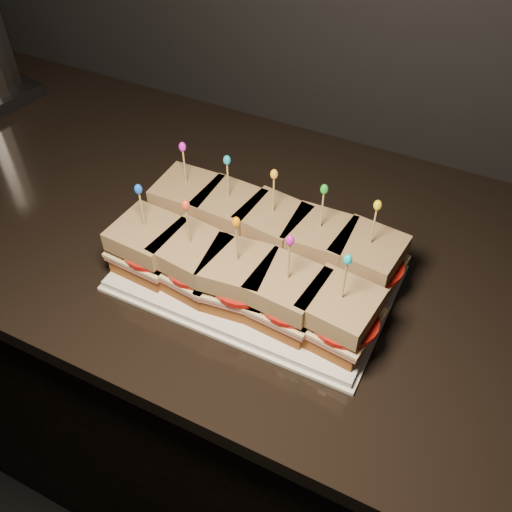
% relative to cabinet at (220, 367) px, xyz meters
% --- Properties ---
extents(cabinet, '(2.66, 0.71, 0.91)m').
position_rel_cabinet_xyz_m(cabinet, '(0.00, 0.00, 0.00)').
color(cabinet, black).
rests_on(cabinet, ground).
extents(granite_slab, '(2.70, 0.75, 0.03)m').
position_rel_cabinet_xyz_m(granite_slab, '(0.00, -0.00, 0.47)').
color(granite_slab, black).
rests_on(granite_slab, cabinet).
extents(platter, '(0.43, 0.27, 0.02)m').
position_rel_cabinet_xyz_m(platter, '(0.15, -0.10, 0.50)').
color(platter, white).
rests_on(platter, granite_slab).
extents(platter_rim, '(0.44, 0.28, 0.01)m').
position_rel_cabinet_xyz_m(platter_rim, '(0.15, -0.10, 0.49)').
color(platter_rim, white).
rests_on(platter_rim, granite_slab).
extents(sandwich_0_bread_bot, '(0.10, 0.10, 0.03)m').
position_rel_cabinet_xyz_m(sandwich_0_bread_bot, '(-0.01, -0.04, 0.52)').
color(sandwich_0_bread_bot, brown).
rests_on(sandwich_0_bread_bot, platter).
extents(sandwich_0_ham, '(0.11, 0.11, 0.01)m').
position_rel_cabinet_xyz_m(sandwich_0_ham, '(-0.01, -0.04, 0.54)').
color(sandwich_0_ham, '#C96463').
rests_on(sandwich_0_ham, sandwich_0_bread_bot).
extents(sandwich_0_cheese, '(0.11, 0.11, 0.01)m').
position_rel_cabinet_xyz_m(sandwich_0_cheese, '(-0.01, -0.04, 0.55)').
color(sandwich_0_cheese, beige).
rests_on(sandwich_0_cheese, sandwich_0_ham).
extents(sandwich_0_tomato, '(0.10, 0.10, 0.01)m').
position_rel_cabinet_xyz_m(sandwich_0_tomato, '(-0.00, -0.04, 0.55)').
color(sandwich_0_tomato, '#B2140D').
rests_on(sandwich_0_tomato, sandwich_0_cheese).
extents(sandwich_0_bread_top, '(0.10, 0.10, 0.03)m').
position_rel_cabinet_xyz_m(sandwich_0_bread_top, '(-0.01, -0.04, 0.57)').
color(sandwich_0_bread_top, '#542F12').
rests_on(sandwich_0_bread_top, sandwich_0_tomato).
extents(sandwich_0_pick, '(0.00, 0.00, 0.09)m').
position_rel_cabinet_xyz_m(sandwich_0_pick, '(-0.01, -0.04, 0.62)').
color(sandwich_0_pick, tan).
rests_on(sandwich_0_pick, sandwich_0_bread_top).
extents(sandwich_0_frill, '(0.01, 0.01, 0.02)m').
position_rel_cabinet_xyz_m(sandwich_0_frill, '(-0.01, -0.04, 0.67)').
color(sandwich_0_frill, '#D21AD1').
rests_on(sandwich_0_frill, sandwich_0_pick).
extents(sandwich_1_bread_bot, '(0.10, 0.10, 0.03)m').
position_rel_cabinet_xyz_m(sandwich_1_bread_bot, '(0.07, -0.04, 0.52)').
color(sandwich_1_bread_bot, brown).
rests_on(sandwich_1_bread_bot, platter).
extents(sandwich_1_ham, '(0.11, 0.11, 0.01)m').
position_rel_cabinet_xyz_m(sandwich_1_ham, '(0.07, -0.04, 0.54)').
color(sandwich_1_ham, '#C96463').
rests_on(sandwich_1_ham, sandwich_1_bread_bot).
extents(sandwich_1_cheese, '(0.12, 0.11, 0.01)m').
position_rel_cabinet_xyz_m(sandwich_1_cheese, '(0.07, -0.04, 0.55)').
color(sandwich_1_cheese, beige).
rests_on(sandwich_1_cheese, sandwich_1_ham).
extents(sandwich_1_tomato, '(0.10, 0.10, 0.01)m').
position_rel_cabinet_xyz_m(sandwich_1_tomato, '(0.08, -0.04, 0.55)').
color(sandwich_1_tomato, '#B2140D').
rests_on(sandwich_1_tomato, sandwich_1_cheese).
extents(sandwich_1_bread_top, '(0.11, 0.11, 0.03)m').
position_rel_cabinet_xyz_m(sandwich_1_bread_top, '(0.07, -0.04, 0.57)').
color(sandwich_1_bread_top, '#542F12').
rests_on(sandwich_1_bread_top, sandwich_1_tomato).
extents(sandwich_1_pick, '(0.00, 0.00, 0.09)m').
position_rel_cabinet_xyz_m(sandwich_1_pick, '(0.07, -0.04, 0.62)').
color(sandwich_1_pick, tan).
rests_on(sandwich_1_pick, sandwich_1_bread_top).
extents(sandwich_1_frill, '(0.01, 0.01, 0.02)m').
position_rel_cabinet_xyz_m(sandwich_1_frill, '(0.07, -0.04, 0.67)').
color(sandwich_1_frill, '#139DB8').
rests_on(sandwich_1_frill, sandwich_1_pick).
extents(sandwich_2_bread_bot, '(0.11, 0.11, 0.03)m').
position_rel_cabinet_xyz_m(sandwich_2_bread_bot, '(0.15, -0.04, 0.52)').
color(sandwich_2_bread_bot, brown).
rests_on(sandwich_2_bread_bot, platter).
extents(sandwich_2_ham, '(0.12, 0.12, 0.01)m').
position_rel_cabinet_xyz_m(sandwich_2_ham, '(0.15, -0.04, 0.54)').
color(sandwich_2_ham, '#C96463').
rests_on(sandwich_2_ham, sandwich_2_bread_bot).
extents(sandwich_2_cheese, '(0.12, 0.12, 0.01)m').
position_rel_cabinet_xyz_m(sandwich_2_cheese, '(0.15, -0.04, 0.55)').
color(sandwich_2_cheese, beige).
rests_on(sandwich_2_cheese, sandwich_2_ham).
extents(sandwich_2_tomato, '(0.10, 0.10, 0.01)m').
position_rel_cabinet_xyz_m(sandwich_2_tomato, '(0.16, -0.04, 0.55)').
color(sandwich_2_tomato, '#B2140D').
rests_on(sandwich_2_tomato, sandwich_2_cheese).
extents(sandwich_2_bread_top, '(0.11, 0.11, 0.03)m').
position_rel_cabinet_xyz_m(sandwich_2_bread_top, '(0.15, -0.04, 0.57)').
color(sandwich_2_bread_top, '#542F12').
rests_on(sandwich_2_bread_top, sandwich_2_tomato).
extents(sandwich_2_pick, '(0.00, 0.00, 0.09)m').
position_rel_cabinet_xyz_m(sandwich_2_pick, '(0.15, -0.04, 0.62)').
color(sandwich_2_pick, tan).
rests_on(sandwich_2_pick, sandwich_2_bread_top).
extents(sandwich_2_frill, '(0.01, 0.01, 0.02)m').
position_rel_cabinet_xyz_m(sandwich_2_frill, '(0.15, -0.04, 0.67)').
color(sandwich_2_frill, gold).
rests_on(sandwich_2_frill, sandwich_2_pick).
extents(sandwich_3_bread_bot, '(0.10, 0.10, 0.03)m').
position_rel_cabinet_xyz_m(sandwich_3_bread_bot, '(0.23, -0.04, 0.52)').
color(sandwich_3_bread_bot, brown).
rests_on(sandwich_3_bread_bot, platter).
extents(sandwich_3_ham, '(0.11, 0.11, 0.01)m').
position_rel_cabinet_xyz_m(sandwich_3_ham, '(0.23, -0.04, 0.54)').
color(sandwich_3_ham, '#C96463').
rests_on(sandwich_3_ham, sandwich_3_bread_bot).
extents(sandwich_3_cheese, '(0.11, 0.11, 0.01)m').
position_rel_cabinet_xyz_m(sandwich_3_cheese, '(0.23, -0.04, 0.55)').
color(sandwich_3_cheese, beige).
rests_on(sandwich_3_cheese, sandwich_3_ham).
extents(sandwich_3_tomato, '(0.10, 0.10, 0.01)m').
position_rel_cabinet_xyz_m(sandwich_3_tomato, '(0.25, -0.04, 0.55)').
color(sandwich_3_tomato, '#B2140D').
rests_on(sandwich_3_tomato, sandwich_3_cheese).
extents(sandwich_3_bread_top, '(0.10, 0.10, 0.03)m').
position_rel_cabinet_xyz_m(sandwich_3_bread_top, '(0.23, -0.04, 0.57)').
color(sandwich_3_bread_top, '#542F12').
rests_on(sandwich_3_bread_top, sandwich_3_tomato).
extents(sandwich_3_pick, '(0.00, 0.00, 0.09)m').
position_rel_cabinet_xyz_m(sandwich_3_pick, '(0.23, -0.04, 0.62)').
color(sandwich_3_pick, tan).
rests_on(sandwich_3_pick, sandwich_3_bread_top).
extents(sandwich_3_frill, '(0.01, 0.01, 0.02)m').
position_rel_cabinet_xyz_m(sandwich_3_frill, '(0.23, -0.04, 0.67)').
color(sandwich_3_frill, green).
rests_on(sandwich_3_frill, sandwich_3_pick).
extents(sandwich_4_bread_bot, '(0.11, 0.11, 0.03)m').
position_rel_cabinet_xyz_m(sandwich_4_bread_bot, '(0.32, -0.04, 0.52)').
color(sandwich_4_bread_bot, brown).
rests_on(sandwich_4_bread_bot, platter).
extents(sandwich_4_ham, '(0.12, 0.11, 0.01)m').
position_rel_cabinet_xyz_m(sandwich_4_ham, '(0.32, -0.04, 0.54)').
color(sandwich_4_ham, '#C96463').
rests_on(sandwich_4_ham, sandwich_4_bread_bot).
extents(sandwich_4_cheese, '(0.12, 0.12, 0.01)m').
position_rel_cabinet_xyz_m(sandwich_4_cheese, '(0.32, -0.04, 0.55)').
color(sandwich_4_cheese, beige).
rests_on(sandwich_4_cheese, sandwich_4_ham).
extents(sandwich_4_tomato, '(0.10, 0.10, 0.01)m').
position_rel_cabinet_xyz_m(sandwich_4_tomato, '(0.33, -0.04, 0.55)').
color(sandwich_4_tomato, '#B2140D').
rests_on(sandwich_4_tomato, sandwich_4_cheese).
extents(sandwich_4_bread_top, '(0.11, 0.11, 0.03)m').
position_rel_cabinet_xyz_m(sandwich_4_bread_top, '(0.32, -0.04, 0.57)').
color(sandwich_4_bread_top, '#542F12').
rests_on(sandwich_4_bread_top, sandwich_4_tomato).
extents(sandwich_4_pick, '(0.00, 0.00, 0.09)m').
position_rel_cabinet_xyz_m(sandwich_4_pick, '(0.32, -0.04, 0.62)').
color(sandwich_4_pick, tan).
rests_on(sandwich_4_pick, sandwich_4_bread_top).
extents(sandwich_4_frill, '(0.01, 0.01, 0.02)m').
position_rel_cabinet_xyz_m(sandwich_4_frill, '(0.32, -0.04, 0.67)').
color(sandwich_4_frill, yellow).
rests_on(sandwich_4_frill, sandwich_4_pick).
extents(sandwich_5_bread_bot, '(0.10, 0.10, 0.03)m').
position_rel_cabinet_xyz_m(sandwich_5_bread_bot, '(-0.01, -0.16, 0.52)').
color(sandwich_5_bread_bot, brown).
rests_on(sandwich_5_bread_bot, platter).
extents(sandwich_5_ham, '(0.11, 0.11, 0.01)m').
position_rel_cabinet_xyz_m(sandwich_5_ham, '(-0.01, -0.16, 0.54)').
color(sandwich_5_ham, '#C96463').
rests_on(sandwich_5_ham, sandwich_5_bread_bot).
extents(sandwich_5_cheese, '(0.12, 0.11, 0.01)m').
position_rel_cabinet_xyz_m(sandwich_5_cheese, '(-0.01, -0.16, 0.55)').
color(sandwich_5_cheese, beige).
rests_on(sandwich_5_cheese, sandwich_5_ham).
extents(sandwich_5_tomato, '(0.10, 0.10, 0.01)m').
position_rel_cabinet_xyz_m(sandwich_5_tomato, '(-0.00, -0.17, 0.55)').
color(sandwich_5_tomato, '#B2140D').
rests_on(sandwich_5_tomato, sandwich_5_cheese).
extents(sandwich_5_bread_top, '(0.11, 0.11, 0.03)m').
position_rel_cabinet_xyz_m(sandwich_5_bread_top, '(-0.01, -0.16, 0.57)').
color(sandwich_5_bread_top, '#542F12').
rests_on(sandwich_5_bread_top, sandwich_5_tomato).
extents(sandwich_5_pick, '(0.00, 0.00, 0.09)m').
position_rel_cabinet_xyz_m(sandwich_5_pick, '(-0.01, -0.16, 0.62)').
color(sandwich_5_pick, tan).
rests_on(sandwich_5_pick, sandwich_5_bread_top).
extents(sandwich_5_frill, '(0.01, 0.01, 0.02)m').
position_rel_cabinet_xyz_m(sandwich_5_frill, '(-0.01, -0.16, 0.67)').
color(sandwich_5_frill, blue).
rests_on(sandwich_5_frill, sandwich_5_pick).
extents(sandwich_6_bread_bot, '(0.11, 0.11, 0.03)m').
position_rel_cabinet_xyz_m(sandwich_6_bread_bot, '(0.07, -0.16, 0.52)').
color(sandwich_6_bread_bot, brown).
rests_on(sandwich_6_bread_bot, platter).
extents(sandwich_6_ham, '(0.12, 0.12, 0.01)m').
position_rel_cabinet_xyz_m(sandwich_6_ham, '(0.07, -0.16, 0.54)').
color(sandwich_6_ham, '#C96463').
rests_on(sandwich_6_ham, sandwich_6_bread_bot).
extents(sandwich_6_cheese, '(0.12, 0.12, 0.01)m').
position_rel_cabinet_xyz_m(sandwich_6_cheese, '(0.07, -0.16, 0.55)').
color(sandwich_6_cheese, beige).
rests_on(sandwich_6_cheese, sandwich_6_ham).
extents(sandwich_6_tomato, '(0.10, 0.10, 0.01)m').
position_rel_cabinet_xyz_m(sandwich_6_tomato, '(0.08, -0.17, 0.55)').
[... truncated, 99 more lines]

